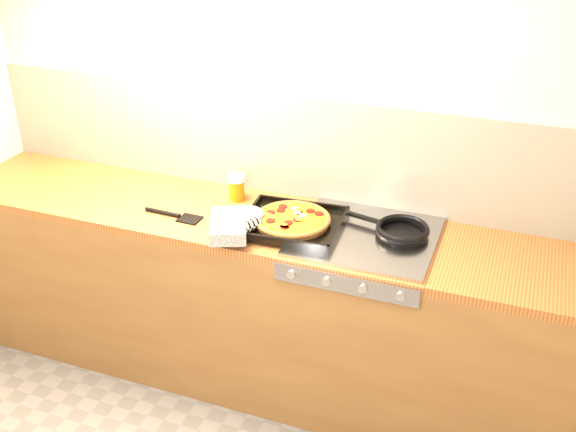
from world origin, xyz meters
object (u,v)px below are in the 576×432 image
at_px(frying_pan, 401,230).
at_px(juice_glass, 237,187).
at_px(pizza_on_tray, 275,221).
at_px(tomato_can, 236,189).

relative_size(frying_pan, juice_glass, 3.09).
distance_m(pizza_on_tray, frying_pan, 0.55).
bearing_deg(tomato_can, juice_glass, -54.49).
bearing_deg(tomato_can, pizza_on_tray, -38.70).
height_order(tomato_can, juice_glass, juice_glass).
bearing_deg(tomato_can, frying_pan, -7.31).
relative_size(pizza_on_tray, tomato_can, 5.93).
relative_size(frying_pan, tomato_can, 4.13).
height_order(frying_pan, juice_glass, juice_glass).
distance_m(frying_pan, juice_glass, 0.82).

